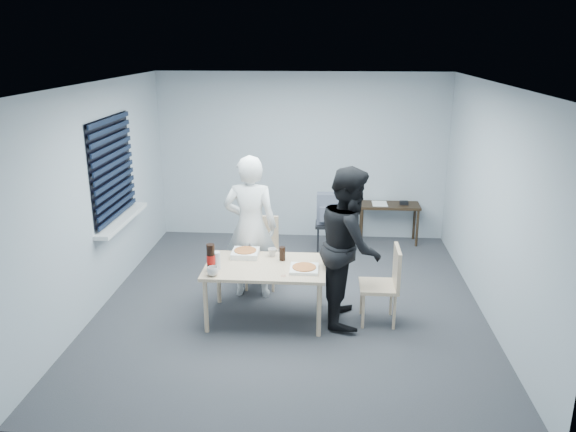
# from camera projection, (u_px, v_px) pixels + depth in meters

# --- Properties ---
(room) EXTENTS (5.00, 5.00, 5.00)m
(room) POSITION_uv_depth(u_px,v_px,m) (115.00, 177.00, 6.89)
(room) COLOR #323237
(room) RESTS_ON ground
(dining_table) EXTENTS (1.34, 0.85, 0.65)m
(dining_table) POSITION_uv_depth(u_px,v_px,m) (265.00, 270.00, 6.26)
(dining_table) COLOR beige
(dining_table) RESTS_ON ground
(chair_far) EXTENTS (0.42, 0.42, 0.89)m
(chair_far) POSITION_uv_depth(u_px,v_px,m) (262.00, 246.00, 7.21)
(chair_far) COLOR beige
(chair_far) RESTS_ON ground
(chair_right) EXTENTS (0.42, 0.42, 0.89)m
(chair_right) POSITION_uv_depth(u_px,v_px,m) (387.00, 280.00, 6.20)
(chair_right) COLOR beige
(chair_right) RESTS_ON ground
(person_white) EXTENTS (0.65, 0.42, 1.77)m
(person_white) POSITION_uv_depth(u_px,v_px,m) (251.00, 227.00, 6.79)
(person_white) COLOR white
(person_white) RESTS_ON ground
(person_black) EXTENTS (0.47, 0.86, 1.77)m
(person_black) POSITION_uv_depth(u_px,v_px,m) (350.00, 245.00, 6.17)
(person_black) COLOR black
(person_black) RESTS_ON ground
(side_table) EXTENTS (0.93, 0.41, 0.62)m
(side_table) POSITION_uv_depth(u_px,v_px,m) (389.00, 209.00, 8.71)
(side_table) COLOR #302014
(side_table) RESTS_ON ground
(stool) EXTENTS (0.35, 0.35, 0.49)m
(stool) POSITION_uv_depth(u_px,v_px,m) (327.00, 230.00, 8.21)
(stool) COLOR black
(stool) RESTS_ON ground
(backpack) EXTENTS (0.32, 0.24, 0.45)m
(backpack) POSITION_uv_depth(u_px,v_px,m) (328.00, 209.00, 8.10)
(backpack) COLOR slate
(backpack) RESTS_ON stool
(pizza_box_a) EXTENTS (0.30, 0.30, 0.08)m
(pizza_box_a) POSITION_uv_depth(u_px,v_px,m) (245.00, 253.00, 6.50)
(pizza_box_a) COLOR white
(pizza_box_a) RESTS_ON dining_table
(pizza_box_b) EXTENTS (0.31, 0.31, 0.04)m
(pizza_box_b) POSITION_uv_depth(u_px,v_px,m) (304.00, 268.00, 6.10)
(pizza_box_b) COLOR white
(pizza_box_b) RESTS_ON dining_table
(mug_a) EXTENTS (0.17, 0.17, 0.10)m
(mug_a) POSITION_uv_depth(u_px,v_px,m) (213.00, 271.00, 5.95)
(mug_a) COLOR silver
(mug_a) RESTS_ON dining_table
(mug_b) EXTENTS (0.10, 0.10, 0.09)m
(mug_b) POSITION_uv_depth(u_px,v_px,m) (272.00, 252.00, 6.50)
(mug_b) COLOR silver
(mug_b) RESTS_ON dining_table
(cola_glass) EXTENTS (0.09, 0.09, 0.16)m
(cola_glass) POSITION_uv_depth(u_px,v_px,m) (282.00, 254.00, 6.36)
(cola_glass) COLOR black
(cola_glass) RESTS_ON dining_table
(soda_bottle) EXTENTS (0.10, 0.10, 0.30)m
(soda_bottle) POSITION_uv_depth(u_px,v_px,m) (211.00, 258.00, 6.06)
(soda_bottle) COLOR black
(soda_bottle) RESTS_ON dining_table
(plastic_cups) EXTENTS (0.10, 0.10, 0.20)m
(plastic_cups) POSITION_uv_depth(u_px,v_px,m) (217.00, 261.00, 6.11)
(plastic_cups) COLOR silver
(plastic_cups) RESTS_ON dining_table
(rubber_band) EXTENTS (0.06, 0.06, 0.00)m
(rubber_band) POSITION_uv_depth(u_px,v_px,m) (283.00, 276.00, 5.96)
(rubber_band) COLOR red
(rubber_band) RESTS_ON dining_table
(papers) EXTENTS (0.25, 0.32, 0.01)m
(papers) POSITION_uv_depth(u_px,v_px,m) (380.00, 204.00, 8.70)
(papers) COLOR white
(papers) RESTS_ON side_table
(black_box) EXTENTS (0.14, 0.11, 0.05)m
(black_box) POSITION_uv_depth(u_px,v_px,m) (404.00, 203.00, 8.65)
(black_box) COLOR black
(black_box) RESTS_ON side_table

